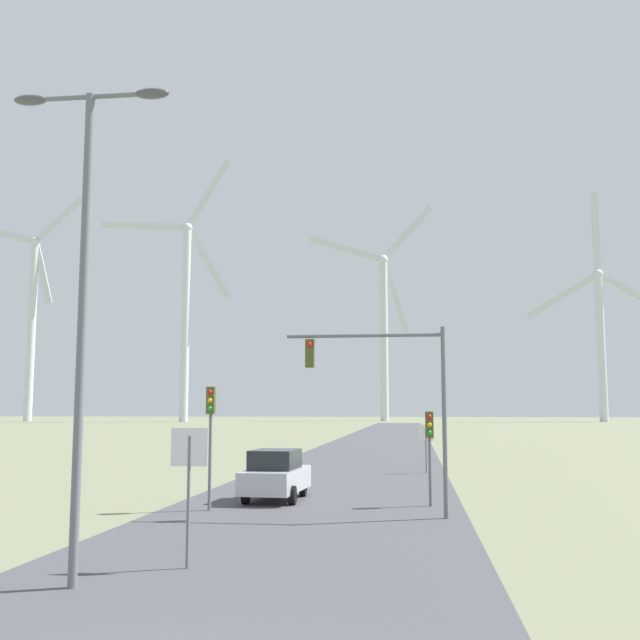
% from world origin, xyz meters
% --- Properties ---
extents(road_surface, '(10.00, 240.00, 0.01)m').
position_xyz_m(road_surface, '(0.00, 48.00, 0.00)').
color(road_surface, '#47474C').
rests_on(road_surface, ground).
extents(streetlamp, '(3.26, 0.32, 9.65)m').
position_xyz_m(streetlamp, '(-2.99, 5.38, 6.08)').
color(streetlamp, slate).
rests_on(streetlamp, ground).
extents(stop_sign_near, '(0.81, 0.07, 2.91)m').
position_xyz_m(stop_sign_near, '(-1.38, 7.30, 2.04)').
color(stop_sign_near, slate).
rests_on(stop_sign_near, ground).
extents(stop_sign_far, '(0.81, 0.07, 2.48)m').
position_xyz_m(stop_sign_far, '(3.99, 31.29, 1.73)').
color(stop_sign_far, slate).
rests_on(stop_sign_far, ground).
extents(traffic_light_post_near_left, '(0.28, 0.34, 4.04)m').
position_xyz_m(traffic_light_post_near_left, '(-3.33, 16.07, 2.96)').
color(traffic_light_post_near_left, slate).
rests_on(traffic_light_post_near_left, ground).
extents(traffic_light_post_near_right, '(0.28, 0.34, 3.22)m').
position_xyz_m(traffic_light_post_near_right, '(3.90, 18.05, 2.36)').
color(traffic_light_post_near_right, slate).
rests_on(traffic_light_post_near_right, ground).
extents(traffic_light_mast_overhead, '(5.00, 0.34, 5.86)m').
position_xyz_m(traffic_light_mast_overhead, '(2.55, 15.21, 4.23)').
color(traffic_light_mast_overhead, slate).
rests_on(traffic_light_mast_overhead, ground).
extents(car_approaching, '(2.07, 4.21, 1.83)m').
position_xyz_m(car_approaching, '(-1.67, 19.04, 0.91)').
color(car_approaching, '#B7BCC1').
rests_on(car_approaching, ground).
extents(wind_turbine_far_left, '(30.58, 3.84, 62.44)m').
position_xyz_m(wind_turbine_far_left, '(-100.02, 183.58, 29.84)').
color(wind_turbine_far_left, silver).
rests_on(wind_turbine_far_left, ground).
extents(wind_turbine_left, '(31.66, 11.63, 69.56)m').
position_xyz_m(wind_turbine_left, '(-54.59, 177.00, 31.00)').
color(wind_turbine_left, silver).
rests_on(wind_turbine_left, ground).
extents(wind_turbine_center, '(33.55, 14.31, 60.52)m').
position_xyz_m(wind_turbine_center, '(-4.32, 194.89, 27.71)').
color(wind_turbine_center, silver).
rests_on(wind_turbine_center, ground).
extents(wind_turbine_right, '(38.80, 5.89, 60.48)m').
position_xyz_m(wind_turbine_right, '(51.97, 192.61, 24.75)').
color(wind_turbine_right, silver).
rests_on(wind_turbine_right, ground).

